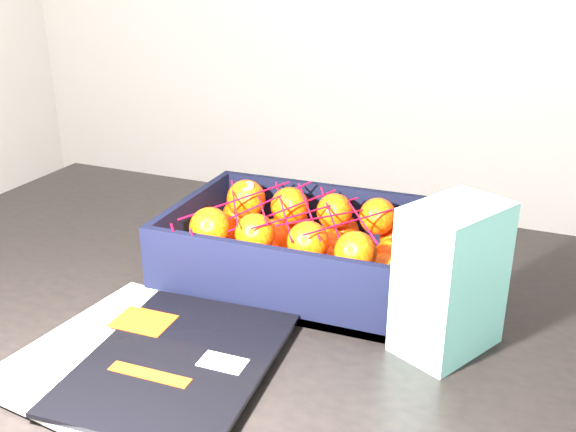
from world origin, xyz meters
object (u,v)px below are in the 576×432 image
(retail_carton, at_px, (451,278))
(produce_crate, at_px, (295,256))
(magazine_stack, at_px, (150,358))
(table, at_px, (222,341))

(retail_carton, bearing_deg, produce_crate, -176.34)
(magazine_stack, distance_m, produce_crate, 0.29)
(table, xyz_separation_m, magazine_stack, (0.01, -0.21, 0.11))
(magazine_stack, height_order, retail_carton, retail_carton)
(magazine_stack, relative_size, retail_carton, 1.68)
(produce_crate, height_order, retail_carton, retail_carton)
(magazine_stack, distance_m, retail_carton, 0.38)
(magazine_stack, bearing_deg, produce_crate, 73.90)
(table, relative_size, magazine_stack, 3.83)
(table, bearing_deg, produce_crate, 35.26)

